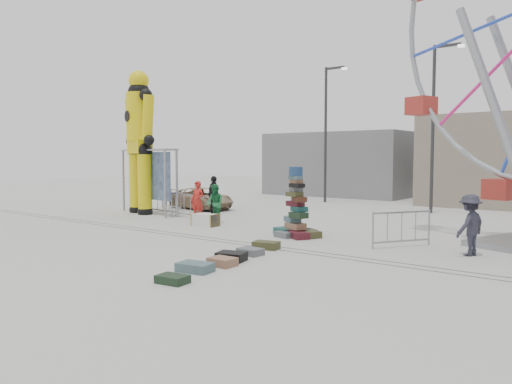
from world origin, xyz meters
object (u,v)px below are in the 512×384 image
Objects in this scene: lamp_post_left at (327,127)px; parked_suv at (201,198)px; lamp_post_right at (435,120)px; barricade_wheel_front at (402,229)px; steamer_trunk at (205,220)px; barricade_dummy_b at (163,203)px; crash_test_dummy at (140,136)px; suitcase_tower at (297,217)px; banner_scaffold at (148,165)px; pedestrian_red at (198,201)px; pedestrian_green at (215,203)px; barricade_dummy_a at (171,199)px; pedestrian_black at (214,195)px; pedestrian_grey at (470,225)px; barricade_dummy_c at (184,206)px.

lamp_post_left reaches higher than parked_suv.
barricade_wheel_front is (2.25, -9.75, -3.93)m from lamp_post_right.
barricade_dummy_b reaches higher than steamer_trunk.
suitcase_tower is at bearing 9.17° from crash_test_dummy.
lamp_post_left reaches higher than banner_scaffold.
pedestrian_green is at bearing -15.85° from pedestrian_red.
pedestrian_black is at bearing 12.14° from barricade_dummy_a.
suitcase_tower is 5.59m from pedestrian_grey.
barricade_wheel_front is 0.50× the size of parked_suv.
banner_scaffold is at bearing -109.04° from lamp_post_left.
crash_test_dummy is 6.61m from steamer_trunk.
pedestrian_green is 3.17m from pedestrian_black.
barricade_wheel_front is 8.26m from pedestrian_green.
banner_scaffold is (-9.28, 1.41, 1.65)m from suitcase_tower.
suitcase_tower reaches higher than barricade_dummy_c.
lamp_post_left is at bearing 70.89° from barricade_wheel_front.
barricade_dummy_b is 12.34m from barricade_wheel_front.
barricade_wheel_front is at bearing 10.37° from pedestrian_green.
crash_test_dummy is 3.78m from barricade_dummy_a.
barricade_wheel_front is 1.19× the size of pedestrian_red.
suitcase_tower is at bearing -106.45° from parked_suv.
barricade_dummy_b is 1.18× the size of pedestrian_grey.
pedestrian_red is at bearing 14.45° from crash_test_dummy.
barricade_dummy_a is at bearing -116.10° from lamp_post_left.
barricade_dummy_c is at bearing 161.79° from pedestrian_red.
pedestrian_green is at bearing -119.44° from parked_suv.
pedestrian_black is (0.02, 1.95, 0.36)m from barricade_dummy_c.
parked_suv is (-3.29, -7.36, -3.93)m from lamp_post_left.
barricade_dummy_a is at bearing 20.23° from pedestrian_black.
lamp_post_right reaches higher than pedestrian_red.
pedestrian_grey is at bearing -66.84° from lamp_post_right.
lamp_post_right is at bearing 106.39° from suitcase_tower.
pedestrian_red is at bearing -128.89° from lamp_post_right.
barricade_dummy_b is 1.00× the size of barricade_dummy_c.
suitcase_tower is 10.41m from barricade_dummy_a.
suitcase_tower is at bearing 2.92° from banner_scaffold.
steamer_trunk is 0.51× the size of barricade_dummy_c.
pedestrian_grey is at bearing -60.77° from barricade_wheel_front.
suitcase_tower is 10.04m from parked_suv.
pedestrian_grey reaches higher than barricade_dummy_c.
steamer_trunk is (5.48, -1.30, -3.45)m from crash_test_dummy.
pedestrian_red reaches higher than barricade_dummy_a.
pedestrian_grey is (14.87, -1.31, -1.47)m from banner_scaffold.
pedestrian_red reaches higher than barricade_dummy_b.
barricade_dummy_a and barricade_wheel_front have the same top height.
suitcase_tower is at bearing -73.10° from pedestrian_grey.
lamp_post_left is 4.41× the size of pedestrian_black.
pedestrian_green is 0.94× the size of pedestrian_grey.
pedestrian_green is at bearing 0.82° from barricade_dummy_c.
barricade_wheel_front is at bearing -98.45° from parked_suv.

